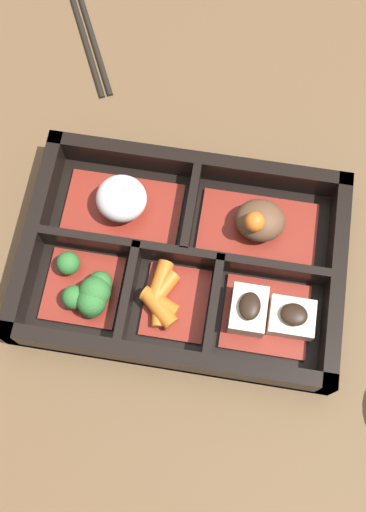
{
  "coord_description": "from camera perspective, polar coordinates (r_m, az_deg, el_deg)",
  "views": [
    {
      "loc": [
        0.03,
        -0.19,
        0.56
      ],
      "look_at": [
        0.0,
        0.0,
        0.03
      ],
      "focal_mm": 42.0,
      "sensor_mm": 36.0,
      "label": 1
    }
  ],
  "objects": [
    {
      "name": "ground_plane",
      "position": [
        0.59,
        0.0,
        -0.79
      ],
      "size": [
        3.0,
        3.0,
        0.0
      ],
      "primitive_type": "plane",
      "color": "brown"
    },
    {
      "name": "bento_base",
      "position": [
        0.59,
        0.0,
        -0.64
      ],
      "size": [
        0.3,
        0.21,
        0.01
      ],
      "color": "black",
      "rests_on": "ground_plane"
    },
    {
      "name": "chopsticks",
      "position": [
        0.75,
        -9.66,
        21.74
      ],
      "size": [
        0.11,
        0.21,
        0.01
      ],
      "color": "black",
      "rests_on": "ground_plane"
    },
    {
      "name": "bowl_tofu",
      "position": [
        0.56,
        8.01,
        -5.51
      ],
      "size": [
        0.08,
        0.07,
        0.04
      ],
      "color": "maroon",
      "rests_on": "bento_base"
    },
    {
      "name": "bowl_rice",
      "position": [
        0.59,
        -5.82,
        5.2
      ],
      "size": [
        0.12,
        0.07,
        0.04
      ],
      "color": "maroon",
      "rests_on": "bento_base"
    },
    {
      "name": "bowl_stew",
      "position": [
        0.59,
        7.24,
        3.14
      ],
      "size": [
        0.12,
        0.07,
        0.05
      ],
      "color": "maroon",
      "rests_on": "bento_base"
    },
    {
      "name": "bowl_greens",
      "position": [
        0.57,
        -9.12,
        -3.29
      ],
      "size": [
        0.07,
        0.07,
        0.03
      ],
      "color": "maroon",
      "rests_on": "bento_base"
    },
    {
      "name": "bento_rim",
      "position": [
        0.57,
        -0.06,
        -0.27
      ],
      "size": [
        0.3,
        0.21,
        0.04
      ],
      "color": "black",
      "rests_on": "ground_plane"
    },
    {
      "name": "bowl_carrots",
      "position": [
        0.56,
        -1.81,
        -4.06
      ],
      "size": [
        0.06,
        0.07,
        0.02
      ],
      "color": "maroon",
      "rests_on": "bento_base"
    }
  ]
}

